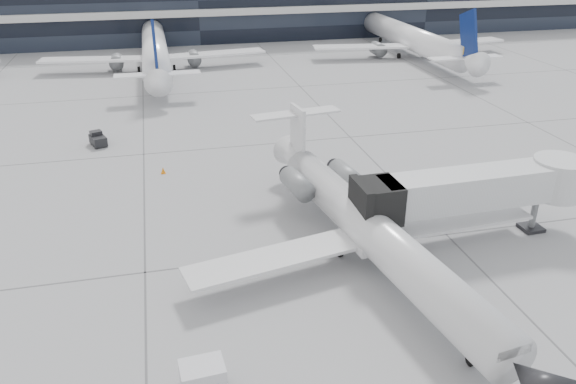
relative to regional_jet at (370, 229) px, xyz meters
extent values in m
plane|color=gray|center=(-3.64, 1.85, -2.28)|extent=(220.00, 220.00, 0.00)
cube|color=black|center=(-3.64, 83.85, 2.72)|extent=(170.00, 22.00, 10.00)
cylinder|color=silver|center=(0.12, -0.83, -0.07)|extent=(5.87, 23.24, 2.60)
cone|color=black|center=(1.96, -13.60, -0.07)|extent=(2.96, 3.04, 2.60)
cone|color=silver|center=(-1.75, 12.13, 0.22)|extent=(2.88, 3.40, 2.47)
cube|color=silver|center=(-6.21, -0.77, -0.74)|extent=(10.88, 4.68, 0.21)
cube|color=silver|center=(6.18, 1.01, -0.74)|extent=(10.74, 3.27, 0.21)
cylinder|color=slate|center=(-2.91, 6.71, 0.31)|extent=(1.90, 3.45, 1.44)
cylinder|color=slate|center=(0.90, 7.26, 0.31)|extent=(1.90, 3.45, 1.44)
cube|color=silver|center=(-1.67, 11.55, 2.24)|extent=(0.62, 2.52, 4.33)
cube|color=silver|center=(-1.72, 11.94, 3.78)|extent=(7.08, 2.51, 0.15)
cylinder|color=black|center=(1.42, -9.88, -2.02)|extent=(0.25, 0.56, 0.54)
cylinder|color=black|center=(-1.58, 0.87, -1.98)|extent=(0.32, 0.64, 0.62)
cylinder|color=black|center=(1.27, 1.28, -1.98)|extent=(0.32, 0.64, 0.62)
cube|color=#BBBDC0|center=(7.12, 1.01, 1.49)|extent=(12.35, 2.83, 2.28)
cube|color=black|center=(0.80, 0.82, 1.40)|extent=(2.37, 2.88, 2.46)
cylinder|color=slate|center=(2.29, 0.86, -1.06)|extent=(0.39, 0.39, 2.46)
cube|color=black|center=(2.29, 0.86, -1.98)|extent=(1.62, 1.28, 0.61)
cylinder|color=slate|center=(12.38, 1.17, -0.97)|extent=(0.44, 0.44, 2.63)
cylinder|color=#BBBDC0|center=(13.70, 1.21, 1.49)|extent=(3.51, 3.51, 2.63)
cube|color=white|center=(-11.12, -8.99, -1.21)|extent=(2.02, 1.58, 1.54)
cone|color=orange|center=(-12.03, 16.94, -2.00)|extent=(0.37, 0.37, 0.57)
cube|color=orange|center=(-12.03, 16.94, -2.27)|extent=(0.46, 0.46, 0.03)
cube|color=black|center=(-17.81, 25.21, -1.77)|extent=(1.84, 2.35, 0.84)
cube|color=black|center=(-17.97, 25.65, -1.21)|extent=(1.25, 1.14, 0.47)
cylinder|color=black|center=(-18.55, 25.74, -2.08)|extent=(0.30, 0.44, 0.41)
cylinder|color=black|center=(-17.58, 26.09, -2.08)|extent=(0.30, 0.44, 0.41)
cylinder|color=black|center=(-18.04, 24.34, -2.08)|extent=(0.30, 0.44, 0.41)
cylinder|color=black|center=(-17.07, 24.69, -2.08)|extent=(0.30, 0.44, 0.41)
camera|label=1|loc=(-11.79, -27.98, 16.73)|focal=35.00mm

